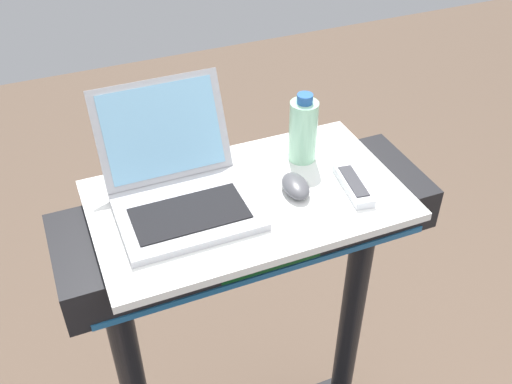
# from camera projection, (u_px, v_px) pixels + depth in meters

# --- Properties ---
(desk_board) EXTENTS (0.72, 0.43, 0.02)m
(desk_board) POSITION_uv_depth(u_px,v_px,m) (248.00, 200.00, 1.37)
(desk_board) COLOR white
(desk_board) RESTS_ON treadmill_base
(laptop) EXTENTS (0.30, 0.34, 0.23)m
(laptop) POSITION_uv_depth(u_px,v_px,m) (179.00, 184.00, 1.33)
(laptop) COLOR #B7B7BC
(laptop) RESTS_ON desk_board
(computer_mouse) EXTENTS (0.07, 0.11, 0.03)m
(computer_mouse) POSITION_uv_depth(u_px,v_px,m) (296.00, 186.00, 1.37)
(computer_mouse) COLOR #4C4C51
(computer_mouse) RESTS_ON desk_board
(water_bottle) EXTENTS (0.07, 0.07, 0.18)m
(water_bottle) POSITION_uv_depth(u_px,v_px,m) (303.00, 130.00, 1.44)
(water_bottle) COLOR #9EDBB2
(water_bottle) RESTS_ON desk_board
(tv_remote) EXTENTS (0.07, 0.16, 0.02)m
(tv_remote) POSITION_uv_depth(u_px,v_px,m) (353.00, 185.00, 1.39)
(tv_remote) COLOR silver
(tv_remote) RESTS_ON desk_board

